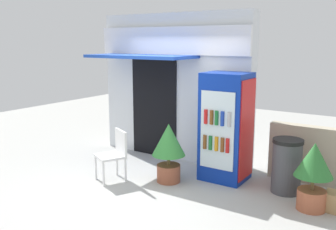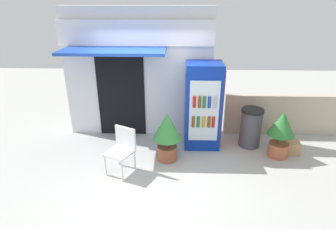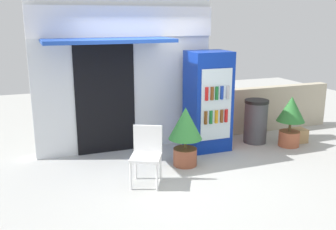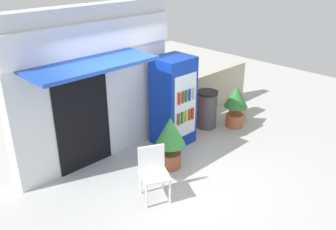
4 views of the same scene
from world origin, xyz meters
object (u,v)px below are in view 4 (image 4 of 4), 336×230
(potted_plant_near_shop, at_px, (170,138))
(trash_bin, at_px, (207,109))
(potted_plant_curbside, at_px, (236,102))
(cardboard_box, at_px, (237,115))
(plastic_chair, at_px, (153,169))
(drink_cooler, at_px, (174,101))

(potted_plant_near_shop, xyz_separation_m, trash_bin, (1.83, 0.65, -0.18))
(potted_plant_curbside, distance_m, trash_bin, 0.68)
(potted_plant_curbside, height_order, cardboard_box, potted_plant_curbside)
(trash_bin, bearing_deg, plastic_chair, -157.65)
(potted_plant_near_shop, relative_size, cardboard_box, 3.12)
(potted_plant_curbside, height_order, trash_bin, potted_plant_curbside)
(drink_cooler, xyz_separation_m, plastic_chair, (-1.58, -1.10, -0.43))
(potted_plant_curbside, bearing_deg, cardboard_box, 23.10)
(potted_plant_near_shop, bearing_deg, drink_cooler, 41.20)
(trash_bin, relative_size, cardboard_box, 2.68)
(potted_plant_curbside, distance_m, cardboard_box, 0.58)
(drink_cooler, distance_m, plastic_chair, 1.98)
(plastic_chair, bearing_deg, potted_plant_near_shop, 28.22)
(potted_plant_near_shop, distance_m, potted_plant_curbside, 2.34)
(drink_cooler, distance_m, potted_plant_near_shop, 1.05)
(potted_plant_curbside, bearing_deg, plastic_chair, -168.35)
(potted_plant_near_shop, height_order, potted_plant_curbside, potted_plant_near_shop)
(drink_cooler, xyz_separation_m, potted_plant_near_shop, (-0.75, -0.66, -0.32))
(potted_plant_near_shop, height_order, trash_bin, potted_plant_near_shop)
(plastic_chair, distance_m, trash_bin, 2.87)
(potted_plant_near_shop, bearing_deg, trash_bin, 19.51)
(potted_plant_curbside, bearing_deg, potted_plant_near_shop, -174.94)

